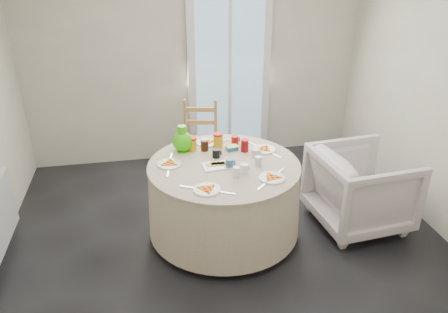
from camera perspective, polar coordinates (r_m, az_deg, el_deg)
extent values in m
plane|color=black|center=(4.02, 0.59, -11.87)|extent=(4.00, 4.00, 0.00)
cube|color=#BCB5A3|center=(5.28, -3.79, 13.12)|extent=(4.00, 0.02, 2.60)
cube|color=silver|center=(5.36, 0.67, 10.60)|extent=(1.00, 0.08, 2.10)
cylinder|color=beige|center=(4.01, 0.00, -5.48)|extent=(1.38, 1.38, 0.70)
imported|color=silver|center=(4.34, 17.43, -3.92)|extent=(0.84, 0.89, 0.84)
cube|color=#136A99|center=(4.08, 1.06, 1.61)|extent=(0.12, 0.09, 0.04)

